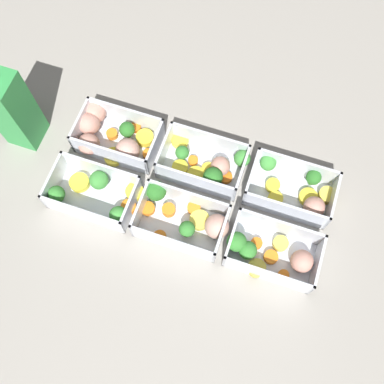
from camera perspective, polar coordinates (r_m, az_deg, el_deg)
The scene contains 8 objects.
ground_plane at distance 0.90m, azimuth 0.00°, elevation -0.48°, with size 4.00×4.00×0.00m, color gray.
container_near_left at distance 0.90m, azimuth -12.08°, elevation -0.26°, with size 0.18×0.10×0.06m.
container_near_center at distance 0.86m, azimuth -0.84°, elevation -3.38°, with size 0.19×0.12×0.06m.
container_near_right at distance 0.85m, azimuth 9.91°, elevation -7.62°, with size 0.17×0.11×0.06m.
container_far_left at distance 0.94m, azimuth -10.32°, elevation 7.12°, with size 0.18×0.13×0.06m.
container_far_center at distance 0.90m, azimuth 1.93°, elevation 3.51°, with size 0.17×0.11×0.06m.
container_far_right at distance 0.90m, azimuth 12.98°, elevation 0.23°, with size 0.18×0.11×0.06m.
juice_carton at distance 0.94m, azimuth -21.85°, elevation 9.69°, with size 0.07×0.07×0.20m.
Camera 1 is at (0.10, -0.30, 0.84)m, focal length 42.00 mm.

